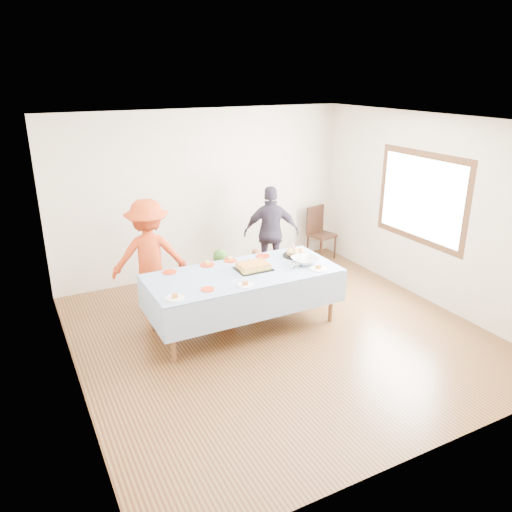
{
  "coord_description": "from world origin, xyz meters",
  "views": [
    {
      "loc": [
        -2.92,
        -5.0,
        3.23
      ],
      "look_at": [
        -0.18,
        0.3,
        1.02
      ],
      "focal_mm": 35.0,
      "sensor_mm": 36.0,
      "label": 1
    }
  ],
  "objects": [
    {
      "name": "dining_chair",
      "position": [
        2.08,
        2.19,
        0.53
      ],
      "size": [
        0.48,
        0.48,
        0.95
      ],
      "rotation": [
        0.0,
        0.0,
        0.21
      ],
      "color": "black",
      "rests_on": "ground"
    },
    {
      "name": "plate_red_near",
      "position": [
        -0.93,
        0.1,
        0.79
      ],
      "size": [
        0.17,
        0.17,
        0.01
      ],
      "primitive_type": "cylinder",
      "color": "red",
      "rests_on": "party_table"
    },
    {
      "name": "plate_red_far_b",
      "position": [
        -0.63,
        0.86,
        0.79
      ],
      "size": [
        0.2,
        0.2,
        0.01
      ],
      "primitive_type": "cylinder",
      "color": "red",
      "rests_on": "party_table"
    },
    {
      "name": "toddler_mid",
      "position": [
        -0.31,
        1.17,
        0.42
      ],
      "size": [
        0.46,
        0.34,
        0.85
      ],
      "primitive_type": "imported",
      "rotation": [
        0.0,
        0.0,
        2.95
      ],
      "color": "#376C24",
      "rests_on": "ground"
    },
    {
      "name": "toddler_left",
      "position": [
        -0.3,
        0.93,
        0.41
      ],
      "size": [
        0.31,
        0.22,
        0.81
      ],
      "primitive_type": "imported",
      "rotation": [
        0.0,
        0.0,
        3.25
      ],
      "color": "#CA4219",
      "rests_on": "ground"
    },
    {
      "name": "plate_red_far_c",
      "position": [
        -0.29,
        0.86,
        0.79
      ],
      "size": [
        0.18,
        0.18,
        0.01
      ],
      "primitive_type": "cylinder",
      "color": "red",
      "rests_on": "party_table"
    },
    {
      "name": "adult_right",
      "position": [
        0.86,
        1.77,
        0.76
      ],
      "size": [
        0.97,
        0.7,
        1.53
      ],
      "primitive_type": "imported",
      "rotation": [
        0.0,
        0.0,
        2.74
      ],
      "color": "#312A3A",
      "rests_on": "ground"
    },
    {
      "name": "party_hat",
      "position": [
        0.67,
        0.8,
        0.86
      ],
      "size": [
        0.09,
        0.09,
        0.16
      ],
      "primitive_type": "cone",
      "color": "white",
      "rests_on": "party_table"
    },
    {
      "name": "party_table",
      "position": [
        -0.31,
        0.4,
        0.72
      ],
      "size": [
        2.5,
        1.1,
        0.78
      ],
      "color": "brown",
      "rests_on": "ground"
    },
    {
      "name": "plate_red_far_a",
      "position": [
        -1.16,
        0.84,
        0.79
      ],
      "size": [
        0.18,
        0.18,
        0.01
      ],
      "primitive_type": "cylinder",
      "color": "red",
      "rests_on": "party_table"
    },
    {
      "name": "rolls_tray",
      "position": [
        0.61,
        0.61,
        0.83
      ],
      "size": [
        0.36,
        0.36,
        0.11
      ],
      "color": "black",
      "rests_on": "party_table"
    },
    {
      "name": "ground",
      "position": [
        0.0,
        0.0,
        0.0
      ],
      "size": [
        5.0,
        5.0,
        0.0
      ],
      "primitive_type": "plane",
      "color": "#4C2615",
      "rests_on": "ground"
    },
    {
      "name": "plate_white_right",
      "position": [
        0.62,
        0.04,
        0.79
      ],
      "size": [
        0.23,
        0.23,
        0.01
      ],
      "primitive_type": "cylinder",
      "color": "white",
      "rests_on": "party_table"
    },
    {
      "name": "birthday_cake",
      "position": [
        -0.15,
        0.44,
        0.82
      ],
      "size": [
        0.46,
        0.35,
        0.08
      ],
      "color": "black",
      "rests_on": "party_table"
    },
    {
      "name": "plate_red_far_d",
      "position": [
        0.19,
        0.81,
        0.79
      ],
      "size": [
        0.2,
        0.2,
        0.01
      ],
      "primitive_type": "cylinder",
      "color": "red",
      "rests_on": "party_table"
    },
    {
      "name": "plate_white_left",
      "position": [
        -1.36,
        0.05,
        0.79
      ],
      "size": [
        0.22,
        0.22,
        0.01
      ],
      "primitive_type": "cylinder",
      "color": "white",
      "rests_on": "party_table"
    },
    {
      "name": "fork_pile",
      "position": [
        0.38,
        0.24,
        0.81
      ],
      "size": [
        0.24,
        0.18,
        0.07
      ],
      "primitive_type": null,
      "color": "white",
      "rests_on": "party_table"
    },
    {
      "name": "plate_white_mid",
      "position": [
        -0.48,
        0.01,
        0.79
      ],
      "size": [
        0.2,
        0.2,
        0.01
      ],
      "primitive_type": "cylinder",
      "color": "white",
      "rests_on": "party_table"
    },
    {
      "name": "room_walls",
      "position": [
        0.05,
        0.0,
        1.77
      ],
      "size": [
        5.04,
        5.04,
        2.72
      ],
      "color": "beige",
      "rests_on": "ground"
    },
    {
      "name": "punch_bowl",
      "position": [
        0.57,
        0.3,
        0.82
      ],
      "size": [
        0.36,
        0.36,
        0.09
      ],
      "primitive_type": "imported",
      "color": "silver",
      "rests_on": "party_table"
    },
    {
      "name": "toddler_right",
      "position": [
        0.27,
        1.2,
        0.38
      ],
      "size": [
        0.43,
        0.37,
        0.76
      ],
      "primitive_type": "imported",
      "rotation": [
        0.0,
        0.0,
        2.89
      ],
      "color": "tan",
      "rests_on": "ground"
    },
    {
      "name": "adult_left",
      "position": [
        -1.25,
        1.47,
        0.81
      ],
      "size": [
        1.15,
        0.8,
        1.62
      ],
      "primitive_type": "imported",
      "rotation": [
        0.0,
        0.0,
        2.95
      ],
      "color": "#CC4119",
      "rests_on": "ground"
    }
  ]
}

